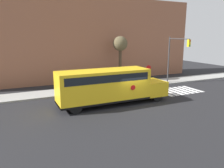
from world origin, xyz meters
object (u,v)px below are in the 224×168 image
Objects in this scene: school_bus at (109,85)px; traffic_light at (175,53)px; tree_near_sidewalk at (120,46)px; stop_sign at (148,72)px.

school_bus is 11.57m from traffic_light.
school_bus is 10.45m from tree_near_sidewalk.
traffic_light is at bearing -40.20° from tree_near_sidewalk.
school_bus is at bearing -145.89° from stop_sign.
school_bus reaches higher than stop_sign.
traffic_light reaches higher than stop_sign.
tree_near_sidewalk reaches higher than traffic_light.
tree_near_sidewalk reaches higher than stop_sign.
stop_sign is at bearing 157.31° from traffic_light.
traffic_light is at bearing -22.69° from stop_sign.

